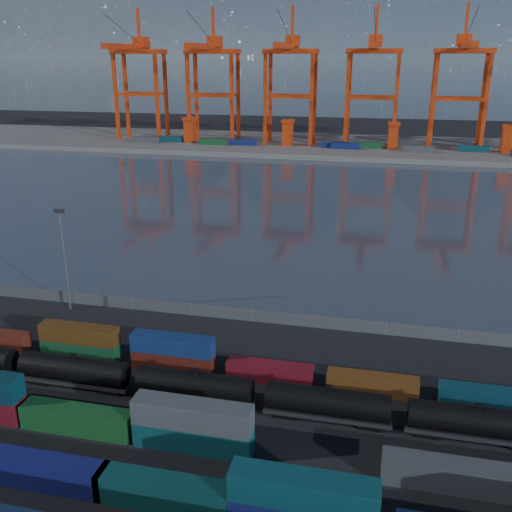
# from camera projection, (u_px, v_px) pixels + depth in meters

# --- Properties ---
(ground) EXTENTS (700.00, 700.00, 0.00)m
(ground) POSITION_uv_depth(u_px,v_px,m) (194.00, 431.00, 62.10)
(ground) COLOR black
(ground) RESTS_ON ground
(harbor_water) EXTENTS (700.00, 700.00, 0.00)m
(harbor_water) POSITION_uv_depth(u_px,v_px,m) (316.00, 204.00, 158.70)
(harbor_water) COLOR #323C49
(harbor_water) RESTS_ON ground
(far_quay) EXTENTS (700.00, 70.00, 2.00)m
(far_quay) POSITION_uv_depth(u_px,v_px,m) (346.00, 146.00, 254.99)
(far_quay) COLOR #514F4C
(far_quay) RESTS_ON ground
(container_row_south) EXTENTS (140.82, 2.58, 5.51)m
(container_row_south) POSITION_uv_depth(u_px,v_px,m) (32.00, 463.00, 53.98)
(container_row_south) COLOR #434749
(container_row_south) RESTS_ON ground
(container_row_mid) EXTENTS (141.68, 2.55, 5.43)m
(container_row_mid) POSITION_uv_depth(u_px,v_px,m) (156.00, 427.00, 59.69)
(container_row_mid) COLOR #45484A
(container_row_mid) RESTS_ON ground
(container_row_north) EXTENTS (127.19, 2.22, 4.73)m
(container_row_north) POSITION_uv_depth(u_px,v_px,m) (182.00, 356.00, 73.69)
(container_row_north) COLOR navy
(container_row_north) RESTS_ON ground
(tanker_string) EXTENTS (122.74, 3.06, 4.38)m
(tanker_string) POSITION_uv_depth(u_px,v_px,m) (133.00, 378.00, 68.12)
(tanker_string) COLOR black
(tanker_string) RESTS_ON ground
(waterfront_fence) EXTENTS (160.12, 0.12, 2.20)m
(waterfront_fence) POSITION_uv_depth(u_px,v_px,m) (253.00, 315.00, 87.53)
(waterfront_fence) COLOR #595B5E
(waterfront_fence) RESTS_ON ground
(yard_light_mast) EXTENTS (1.60, 0.40, 16.60)m
(yard_light_mast) POSITION_uv_depth(u_px,v_px,m) (64.00, 254.00, 89.33)
(yard_light_mast) COLOR slate
(yard_light_mast) RESTS_ON ground
(gantry_cranes) EXTENTS (197.80, 43.78, 59.28)m
(gantry_cranes) POSITION_uv_depth(u_px,v_px,m) (331.00, 63.00, 238.90)
(gantry_cranes) COLOR red
(gantry_cranes) RESTS_ON ground
(quay_containers) EXTENTS (172.58, 10.99, 2.60)m
(quay_containers) POSITION_uv_depth(u_px,v_px,m) (318.00, 145.00, 243.19)
(quay_containers) COLOR navy
(quay_containers) RESTS_ON far_quay
(straddle_carriers) EXTENTS (140.00, 7.00, 11.10)m
(straddle_carriers) POSITION_uv_depth(u_px,v_px,m) (339.00, 133.00, 244.07)
(straddle_carriers) COLOR red
(straddle_carriers) RESTS_ON far_quay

